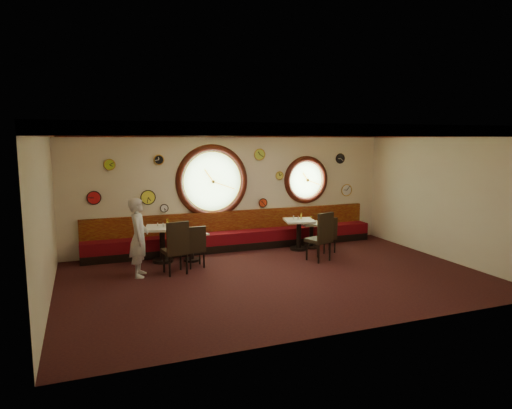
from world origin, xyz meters
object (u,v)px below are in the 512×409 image
at_px(condiment_a_salt, 158,224).
at_px(condiment_c_pepper, 298,218).
at_px(table_a, 162,240).
at_px(condiment_a_pepper, 163,225).
at_px(chair_a, 176,244).
at_px(chair_c, 322,233).
at_px(condiment_b_salt, 186,230).
at_px(condiment_c_salt, 293,217).
at_px(condiment_d_salt, 309,220).
at_px(condiment_c_bottle, 301,216).
at_px(table_b, 192,243).
at_px(condiment_b_pepper, 192,231).
at_px(condiment_d_bottle, 311,219).
at_px(chair_b, 196,244).
at_px(table_d, 311,232).
at_px(chair_d, 329,232).
at_px(table_c, 299,231).
at_px(condiment_b_bottle, 193,230).
at_px(waiter, 139,237).
at_px(condiment_d_pepper, 314,221).
at_px(condiment_a_bottle, 168,222).

relative_size(condiment_a_salt, condiment_c_pepper, 0.86).
xyz_separation_m(table_a, condiment_a_pepper, (0.03, -0.02, 0.37)).
xyz_separation_m(chair_a, chair_c, (3.53, -0.16, 0.01)).
distance_m(condiment_b_salt, condiment_c_salt, 2.95).
relative_size(condiment_d_salt, condiment_c_bottle, 0.70).
bearing_deg(condiment_c_pepper, condiment_a_salt, 177.06).
height_order(table_b, condiment_d_salt, condiment_d_salt).
bearing_deg(condiment_b_pepper, condiment_d_bottle, 4.59).
bearing_deg(chair_b, table_d, 9.69).
xyz_separation_m(table_b, chair_d, (3.55, -0.48, 0.10)).
relative_size(table_a, chair_b, 1.56).
bearing_deg(condiment_d_bottle, condiment_c_bottle, -163.57).
height_order(chair_c, condiment_b_salt, chair_c).
bearing_deg(condiment_c_salt, table_c, -37.01).
xyz_separation_m(condiment_b_salt, condiment_b_bottle, (0.16, -0.03, 0.01)).
height_order(condiment_b_bottle, waiter, waiter).
relative_size(condiment_a_salt, condiment_b_salt, 0.80).
distance_m(condiment_d_salt, waiter, 4.82).
distance_m(condiment_a_salt, waiter, 1.23).
xyz_separation_m(table_b, condiment_b_pepper, (0.02, -0.00, 0.31)).
height_order(condiment_c_pepper, condiment_d_bottle, condiment_c_pepper).
xyz_separation_m(chair_d, condiment_c_salt, (-0.71, 0.66, 0.34)).
bearing_deg(condiment_a_pepper, condiment_c_bottle, 0.55).
xyz_separation_m(chair_a, condiment_d_pepper, (3.98, 1.11, 0.07)).
height_order(table_d, condiment_b_pepper, condiment_b_pepper).
distance_m(table_c, waiter, 4.41).
relative_size(table_b, condiment_b_salt, 7.29).
height_order(condiment_c_pepper, waiter, waiter).
distance_m(table_d, condiment_d_salt, 0.33).
height_order(condiment_c_pepper, condiment_c_bottle, condiment_c_bottle).
bearing_deg(condiment_a_salt, condiment_d_salt, -0.38).
bearing_deg(condiment_c_pepper, condiment_a_pepper, 179.18).
xyz_separation_m(chair_d, condiment_d_pepper, (-0.14, 0.58, 0.22)).
relative_size(condiment_a_salt, condiment_a_pepper, 0.91).
height_order(condiment_c_salt, waiter, waiter).
xyz_separation_m(table_c, condiment_c_bottle, (0.10, 0.08, 0.38)).
relative_size(chair_c, condiment_b_bottle, 5.50).
bearing_deg(table_a, table_c, -0.93).
bearing_deg(condiment_c_salt, chair_b, -164.12).
height_order(condiment_a_bottle, condiment_c_bottle, condiment_a_bottle).
bearing_deg(condiment_a_pepper, condiment_b_pepper, -10.93).
height_order(condiment_c_salt, condiment_c_bottle, condiment_c_bottle).
bearing_deg(condiment_a_salt, condiment_d_pepper, -2.30).
distance_m(table_a, condiment_a_pepper, 0.37).
height_order(table_a, condiment_b_salt, table_a).
height_order(chair_c, condiment_a_bottle, chair_c).
height_order(chair_d, condiment_c_salt, chair_d).
height_order(chair_a, condiment_a_pepper, chair_a).
distance_m(condiment_c_salt, condiment_d_pepper, 0.59).
distance_m(condiment_d_pepper, waiter, 4.85).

